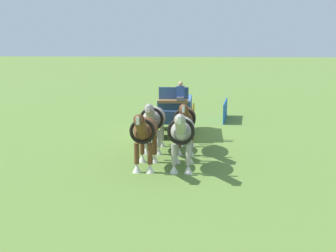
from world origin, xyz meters
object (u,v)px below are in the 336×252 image
object	(u,v)px
draft_horse_rear_near	(185,120)
draft_horse_lead_off	(145,132)
draft_horse_rear_off	(154,120)
draft_horse_lead_near	(182,132)
show_wagon	(175,109)

from	to	relation	value
draft_horse_rear_near	draft_horse_lead_off	size ratio (longest dim) A/B	1.08
draft_horse_rear_off	draft_horse_lead_near	size ratio (longest dim) A/B	1.02
draft_horse_rear_near	draft_horse_lead_near	size ratio (longest dim) A/B	1.08
draft_horse_rear_near	draft_horse_lead_off	xyz separation A→B (m)	(2.61, -1.28, -0.01)
draft_horse_rear_near	draft_horse_lead_near	distance (m)	2.59
show_wagon	draft_horse_lead_near	world-z (taller)	show_wagon
show_wagon	draft_horse_lead_near	distance (m)	6.22
show_wagon	draft_horse_lead_off	size ratio (longest dim) A/B	1.93
draft_horse_lead_off	draft_horse_rear_near	bearing A→B (deg)	153.81
show_wagon	draft_horse_lead_off	bearing A→B (deg)	-5.66
show_wagon	draft_horse_lead_near	bearing A→B (deg)	6.32
draft_horse_rear_near	show_wagon	bearing A→B (deg)	-169.46
show_wagon	draft_horse_lead_near	xyz separation A→B (m)	(6.18, 0.69, 0.14)
show_wagon	draft_horse_rear_near	distance (m)	3.66
draft_horse_lead_near	draft_horse_lead_off	xyz separation A→B (m)	(0.02, -1.30, -0.03)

